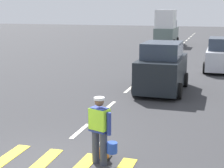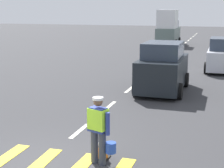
{
  "view_description": "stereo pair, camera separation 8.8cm",
  "coord_description": "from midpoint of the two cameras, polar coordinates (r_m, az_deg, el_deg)",
  "views": [
    {
      "loc": [
        4.04,
        -7.04,
        3.73
      ],
      "look_at": [
        0.4,
        4.74,
        1.1
      ],
      "focal_mm": 57.42,
      "sensor_mm": 36.0,
      "label": 1
    },
    {
      "loc": [
        4.12,
        -7.02,
        3.73
      ],
      "look_at": [
        0.4,
        4.74,
        1.1
      ],
      "focal_mm": 57.42,
      "sensor_mm": 36.0,
      "label": 2
    }
  ],
  "objects": [
    {
      "name": "traffic_cone_near",
      "position": [
        9.14,
        -1.31,
        -9.78
      ],
      "size": [
        0.36,
        0.36,
        0.67
      ],
      "color": "black",
      "rests_on": "ground"
    },
    {
      "name": "ground_plane",
      "position": [
        28.57,
        9.21,
        4.38
      ],
      "size": [
        96.0,
        96.0,
        0.0
      ],
      "primitive_type": "plane",
      "color": "#333335"
    },
    {
      "name": "road_worker",
      "position": [
        8.62,
        -1.76,
        -6.92
      ],
      "size": [
        0.77,
        0.41,
        1.67
      ],
      "color": "#383D4C",
      "rests_on": "ground"
    },
    {
      "name": "lane_center_line",
      "position": [
        32.7,
        10.31,
        5.3
      ],
      "size": [
        0.14,
        46.4,
        0.01
      ],
      "color": "silver",
      "rests_on": "ground"
    },
    {
      "name": "car_outgoing_ahead",
      "position": [
        16.33,
        8.24,
        2.44
      ],
      "size": [
        2.09,
        4.02,
        2.24
      ],
      "color": "black",
      "rests_on": "ground"
    },
    {
      "name": "crosswalk_stripes",
      "position": [
        9.09,
        -11.15,
        -12.39
      ],
      "size": [
        4.45,
        1.92,
        0.01
      ],
      "color": "yellow",
      "rests_on": "ground"
    },
    {
      "name": "delivery_truck",
      "position": [
        37.37,
        8.98,
        8.63
      ],
      "size": [
        2.16,
        4.6,
        3.54
      ],
      "color": "slate",
      "rests_on": "ground"
    },
    {
      "name": "car_parked_far",
      "position": [
        22.47,
        17.32,
        4.32
      ],
      "size": [
        1.96,
        3.93,
        2.0
      ],
      "color": "silver",
      "rests_on": "ground"
    }
  ]
}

